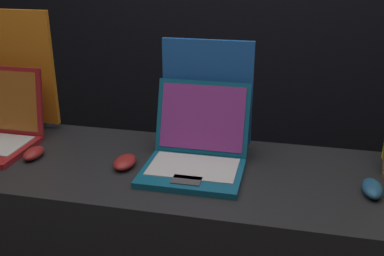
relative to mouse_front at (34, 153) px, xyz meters
name	(u,v)px	position (x,y,z in m)	size (l,w,h in m)	color
mouse_front	(34,153)	(0.00, 0.00, 0.00)	(0.06, 0.11, 0.04)	maroon
promo_stand_front	(12,72)	(-0.23, 0.28, 0.21)	(0.38, 0.07, 0.48)	black
laptop_middle	(196,150)	(0.58, 0.06, 0.04)	(0.33, 0.35, 0.27)	#0F5170
mouse_middle	(125,162)	(0.34, 0.00, 0.00)	(0.07, 0.12, 0.04)	maroon
promo_stand_middle	(207,97)	(0.58, 0.25, 0.17)	(0.33, 0.07, 0.40)	black
mouse_back	(372,188)	(1.14, -0.01, 0.00)	(0.06, 0.12, 0.04)	navy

